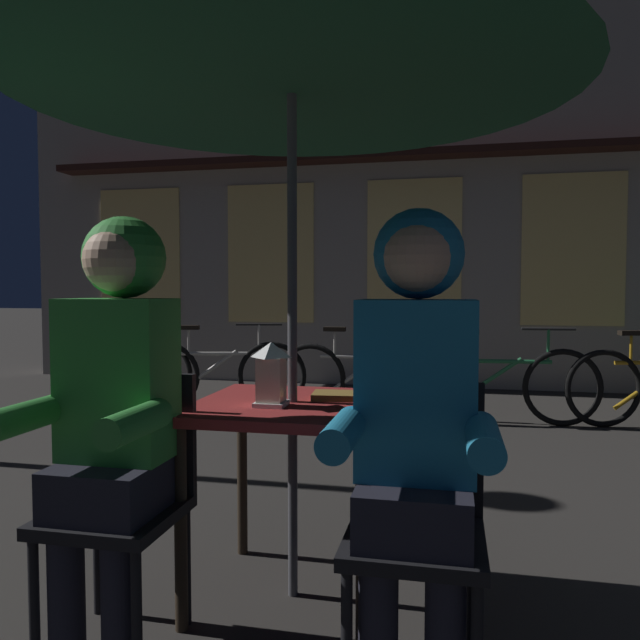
# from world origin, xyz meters

# --- Properties ---
(ground_plane) EXTENTS (60.00, 60.00, 0.00)m
(ground_plane) POSITION_xyz_m (0.00, 0.00, 0.00)
(ground_plane) COLOR #2D2B28
(cafe_table) EXTENTS (0.72, 0.72, 0.74)m
(cafe_table) POSITION_xyz_m (0.00, 0.00, 0.64)
(cafe_table) COLOR maroon
(cafe_table) RESTS_ON ground_plane
(patio_umbrella) EXTENTS (2.10, 2.10, 2.31)m
(patio_umbrella) POSITION_xyz_m (0.00, 0.00, 2.06)
(patio_umbrella) COLOR #4C4C51
(patio_umbrella) RESTS_ON ground_plane
(lantern) EXTENTS (0.11, 0.11, 0.23)m
(lantern) POSITION_xyz_m (-0.05, -0.10, 0.86)
(lantern) COLOR white
(lantern) RESTS_ON cafe_table
(chair_left) EXTENTS (0.40, 0.40, 0.87)m
(chair_left) POSITION_xyz_m (-0.48, -0.37, 0.49)
(chair_left) COLOR black
(chair_left) RESTS_ON ground_plane
(chair_right) EXTENTS (0.40, 0.40, 0.87)m
(chair_right) POSITION_xyz_m (0.48, -0.37, 0.49)
(chair_right) COLOR black
(chair_right) RESTS_ON ground_plane
(person_left_hooded) EXTENTS (0.45, 0.56, 1.40)m
(person_left_hooded) POSITION_xyz_m (-0.48, -0.43, 0.85)
(person_left_hooded) COLOR black
(person_left_hooded) RESTS_ON ground_plane
(person_right_hooded) EXTENTS (0.45, 0.56, 1.40)m
(person_right_hooded) POSITION_xyz_m (0.48, -0.43, 0.85)
(person_right_hooded) COLOR black
(person_right_hooded) RESTS_ON ground_plane
(shopfront_building) EXTENTS (10.00, 0.93, 6.20)m
(shopfront_building) POSITION_xyz_m (0.14, 5.40, 3.09)
(shopfront_building) COLOR #9E9389
(shopfront_building) RESTS_ON ground_plane
(bicycle_nearest) EXTENTS (1.66, 0.38, 0.84)m
(bicycle_nearest) POSITION_xyz_m (-2.67, 3.41, 0.35)
(bicycle_nearest) COLOR black
(bicycle_nearest) RESTS_ON ground_plane
(bicycle_second) EXTENTS (1.65, 0.40, 0.84)m
(bicycle_second) POSITION_xyz_m (-1.60, 3.28, 0.35)
(bicycle_second) COLOR black
(bicycle_second) RESTS_ON ground_plane
(bicycle_third) EXTENTS (1.68, 0.08, 0.84)m
(bicycle_third) POSITION_xyz_m (-0.18, 3.28, 0.35)
(bicycle_third) COLOR black
(bicycle_third) RESTS_ON ground_plane
(bicycle_fourth) EXTENTS (1.68, 0.18, 0.84)m
(bicycle_fourth) POSITION_xyz_m (0.99, 3.19, 0.35)
(bicycle_fourth) COLOR black
(bicycle_fourth) RESTS_ON ground_plane
(book) EXTENTS (0.21, 0.16, 0.02)m
(book) POSITION_xyz_m (0.16, 0.09, 0.75)
(book) COLOR olive
(book) RESTS_ON cafe_table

